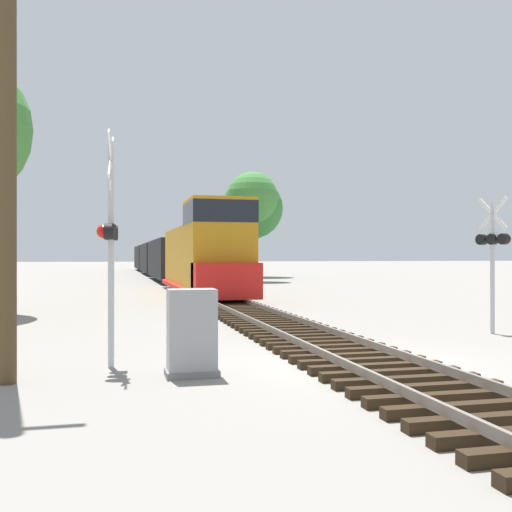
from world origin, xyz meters
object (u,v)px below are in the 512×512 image
crossing_signal_near (109,236)px  relay_cabinet (192,333)px  freight_train (163,258)px  utility_pole (7,118)px  tree_deep_background (252,208)px  crossing_signal_far (493,247)px  tree_mid_background (252,198)px

crossing_signal_near → relay_cabinet: bearing=55.9°
freight_train → utility_pole: size_ratio=8.02×
crossing_signal_near → relay_cabinet: (1.43, -1.19, -1.76)m
crossing_signal_near → tree_deep_background: tree_deep_background is taller
crossing_signal_far → tree_deep_background: size_ratio=0.38×
crossing_signal_far → tree_deep_background: 44.43m
utility_pole → tree_deep_background: (15.46, 47.76, 2.44)m
crossing_signal_far → tree_mid_background: tree_mid_background is taller
crossing_signal_near → relay_cabinet: crossing_signal_near is taller
relay_cabinet → tree_mid_background: 39.49m
crossing_signal_near → freight_train: bearing=179.7°
crossing_signal_near → tree_deep_background: bearing=169.3°
tree_mid_background → tree_deep_background: 10.45m
utility_pole → relay_cabinet: bearing=-2.1°
crossing_signal_near → tree_mid_background: size_ratio=0.50×
relay_cabinet → utility_pole: size_ratio=0.18×
freight_train → utility_pole: utility_pole is taller
relay_cabinet → tree_deep_background: size_ratio=0.16×
crossing_signal_near → tree_mid_background: bearing=168.4°
tree_mid_background → tree_deep_background: bearing=76.8°
utility_pole → tree_mid_background: bearing=70.8°
tree_mid_background → relay_cabinet: bearing=-104.8°
relay_cabinet → tree_deep_background: (12.35, 47.88, 6.14)m
relay_cabinet → utility_pole: bearing=177.9°
crossing_signal_far → tree_deep_background: (3.53, 44.06, 4.52)m
crossing_signal_far → utility_pole: bearing=89.0°
relay_cabinet → tree_deep_background: tree_deep_background is taller
tree_deep_background → crossing_signal_near: bearing=-106.4°
crossing_signal_far → tree_mid_background: 34.21m
crossing_signal_near → utility_pole: 2.78m
tree_deep_background → freight_train: bearing=-174.0°
crossing_signal_far → tree_deep_background: tree_deep_background is taller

